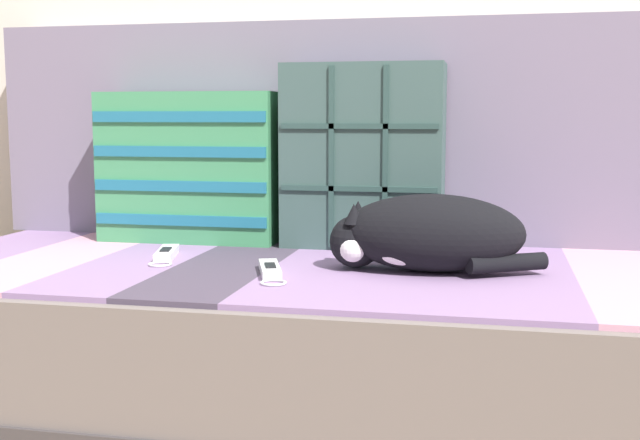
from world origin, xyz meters
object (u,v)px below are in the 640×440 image
throw_pillow_striped (189,167)px  sleeping_cat (423,235)px  couch (327,356)px  throw_pillow_quilted (363,156)px  game_remote_near (270,271)px  game_remote_far (166,254)px

throw_pillow_striped → sleeping_cat: 0.66m
couch → throw_pillow_striped: (-0.39, 0.22, 0.38)m
throw_pillow_quilted → sleeping_cat: bearing=-58.8°
couch → game_remote_near: (-0.08, -0.15, 0.21)m
couch → throw_pillow_striped: throw_pillow_striped is taller
couch → sleeping_cat: (0.20, -0.05, 0.27)m
throw_pillow_striped → game_remote_far: size_ratio=2.23×
couch → game_remote_far: game_remote_far is taller
sleeping_cat → game_remote_near: 0.31m
couch → game_remote_near: bearing=-118.2°
couch → sleeping_cat: bearing=-14.1°
throw_pillow_quilted → game_remote_far: size_ratio=2.16×
throw_pillow_quilted → game_remote_far: (-0.39, -0.24, -0.20)m
throw_pillow_quilted → throw_pillow_striped: (-0.43, -0.00, -0.03)m
throw_pillow_quilted → game_remote_near: 0.44m
sleeping_cat → game_remote_far: size_ratio=2.17×
throw_pillow_striped → game_remote_far: throw_pillow_striped is taller
game_remote_near → game_remote_far: size_ratio=0.98×
throw_pillow_quilted → game_remote_far: throw_pillow_quilted is taller
couch → sleeping_cat: 0.35m
throw_pillow_striped → sleeping_cat: (0.59, -0.27, -0.11)m
game_remote_far → game_remote_near: bearing=-25.8°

